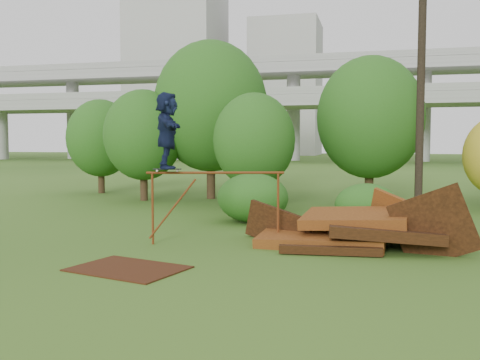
% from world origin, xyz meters
% --- Properties ---
extents(ground, '(240.00, 240.00, 0.00)m').
position_xyz_m(ground, '(0.00, 0.00, 0.00)').
color(ground, '#2D5116').
rests_on(ground, ground).
extents(scrap_pile, '(5.86, 3.01, 2.10)m').
position_xyz_m(scrap_pile, '(2.14, 1.70, 0.41)').
color(scrap_pile, '#4F210E').
rests_on(scrap_pile, ground).
extents(grind_rail, '(3.39, 0.99, 1.86)m').
position_xyz_m(grind_rail, '(-1.25, 1.23, 1.39)').
color(grind_rail, '#662E0F').
rests_on(grind_rail, ground).
extents(skateboard, '(0.73, 0.37, 0.07)m').
position_xyz_m(skateboard, '(-2.42, 0.91, 1.92)').
color(skateboard, black).
rests_on(skateboard, grind_rail).
extents(skater, '(1.26, 1.87, 1.93)m').
position_xyz_m(skater, '(-2.42, 0.91, 2.90)').
color(skater, '#121B3A').
rests_on(skater, skateboard).
extents(flat_plate, '(2.55, 2.10, 0.03)m').
position_xyz_m(flat_plate, '(-2.20, -1.85, 0.01)').
color(flat_plate, '#391B0C').
rests_on(flat_plate, ground).
extents(tree_0, '(3.52, 3.52, 4.96)m').
position_xyz_m(tree_0, '(-7.36, 10.34, 2.93)').
color(tree_0, black).
rests_on(tree_0, ground).
extents(tree_1, '(5.21, 5.21, 7.26)m').
position_xyz_m(tree_1, '(-4.68, 11.83, 4.25)').
color(tree_1, black).
rests_on(tree_1, ground).
extents(tree_2, '(3.23, 3.23, 4.55)m').
position_xyz_m(tree_2, '(-1.93, 8.70, 2.68)').
color(tree_2, black).
rests_on(tree_2, ground).
extents(tree_3, '(4.51, 4.51, 6.26)m').
position_xyz_m(tree_3, '(2.44, 11.65, 3.66)').
color(tree_3, black).
rests_on(tree_3, ground).
extents(tree_6, '(3.44, 3.44, 4.81)m').
position_xyz_m(tree_6, '(-10.98, 13.08, 2.82)').
color(tree_6, black).
rests_on(tree_6, ground).
extents(shrub_left, '(2.33, 2.15, 1.61)m').
position_xyz_m(shrub_left, '(-1.16, 5.10, 0.81)').
color(shrub_left, '#244E14').
rests_on(shrub_left, ground).
extents(shrub_right, '(1.92, 1.76, 1.36)m').
position_xyz_m(shrub_right, '(2.45, 4.86, 0.68)').
color(shrub_right, '#244E14').
rests_on(shrub_right, ground).
extents(utility_pole, '(1.40, 0.28, 8.93)m').
position_xyz_m(utility_pole, '(4.22, 8.50, 4.54)').
color(utility_pole, black).
rests_on(utility_pole, ground).
extents(freeway_overpass, '(160.00, 15.00, 13.70)m').
position_xyz_m(freeway_overpass, '(0.00, 62.92, 10.32)').
color(freeway_overpass, gray).
rests_on(freeway_overpass, ground).
extents(building_left, '(18.00, 16.00, 35.00)m').
position_xyz_m(building_left, '(-38.00, 95.00, 17.50)').
color(building_left, '#9E9E99').
rests_on(building_left, ground).
extents(building_right, '(14.00, 14.00, 28.00)m').
position_xyz_m(building_right, '(-16.00, 102.00, 14.00)').
color(building_right, '#9E9E99').
rests_on(building_right, ground).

